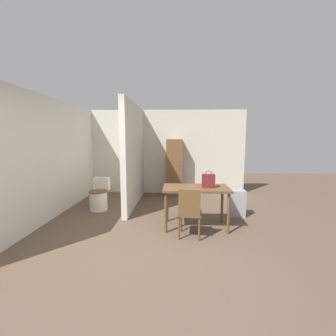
{
  "coord_description": "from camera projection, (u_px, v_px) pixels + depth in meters",
  "views": [
    {
      "loc": [
        0.51,
        -2.83,
        1.65
      ],
      "look_at": [
        0.34,
        1.6,
        1.07
      ],
      "focal_mm": 24.0,
      "sensor_mm": 36.0,
      "label": 1
    }
  ],
  "objects": [
    {
      "name": "ground_plane",
      "position": [
        138.0,
        262.0,
        3.04
      ],
      "size": [
        16.0,
        16.0,
        0.0
      ],
      "primitive_type": "plane",
      "color": "brown"
    },
    {
      "name": "space_heater",
      "position": [
        236.0,
        203.0,
        4.79
      ],
      "size": [
        0.35,
        0.23,
        0.57
      ],
      "color": "#9E9EA3",
      "rests_on": "ground_plane"
    },
    {
      "name": "toilet",
      "position": [
        99.0,
        197.0,
        5.27
      ],
      "size": [
        0.42,
        0.57,
        0.72
      ],
      "color": "silver",
      "rests_on": "ground_plane"
    },
    {
      "name": "partition_wall",
      "position": [
        134.0,
        155.0,
        5.6
      ],
      "size": [
        0.12,
        2.38,
        2.5
      ],
      "color": "beige",
      "rests_on": "ground_plane"
    },
    {
      "name": "dining_table",
      "position": [
        196.0,
        192.0,
        4.14
      ],
      "size": [
        1.21,
        0.67,
        0.77
      ],
      "color": "brown",
      "rests_on": "ground_plane"
    },
    {
      "name": "wooden_cabinet",
      "position": [
        174.0,
        167.0,
        6.58
      ],
      "size": [
        0.46,
        0.43,
        1.64
      ],
      "color": "brown",
      "rests_on": "ground_plane"
    },
    {
      "name": "handbag",
      "position": [
        208.0,
        181.0,
        4.09
      ],
      "size": [
        0.23,
        0.13,
        0.31
      ],
      "color": "maroon",
      "rests_on": "dining_table"
    },
    {
      "name": "wall_back",
      "position": [
        160.0,
        152.0,
        6.82
      ],
      "size": [
        5.1,
        0.12,
        2.5
      ],
      "color": "beige",
      "rests_on": "ground_plane"
    },
    {
      "name": "wooden_chair",
      "position": [
        190.0,
        211.0,
        3.72
      ],
      "size": [
        0.43,
        0.43,
        0.85
      ],
      "rotation": [
        0.0,
        0.0,
        -0.12
      ],
      "color": "brown",
      "rests_on": "ground_plane"
    },
    {
      "name": "wall_left",
      "position": [
        56.0,
        157.0,
        4.89
      ],
      "size": [
        0.12,
        4.92,
        2.5
      ],
      "color": "beige",
      "rests_on": "ground_plane"
    }
  ]
}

